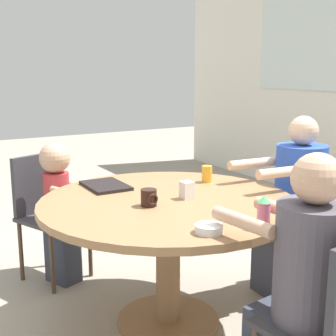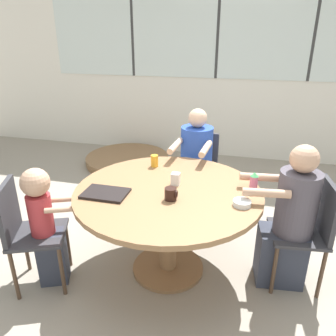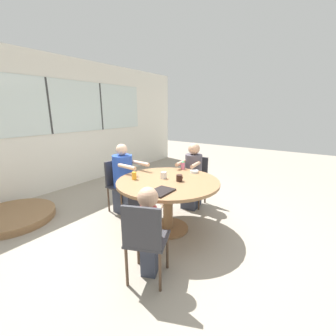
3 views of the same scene
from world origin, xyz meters
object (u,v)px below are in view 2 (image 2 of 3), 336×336
(milk_carton_small, at_px, (176,179))
(person_toddler, at_px, (45,226))
(chair_for_woman_green_shirt, at_px, (199,166))
(person_woman_green_shirt, at_px, (195,171))
(bowl_white_shallow, at_px, (242,203))
(folded_table_stack, at_px, (127,160))
(chair_for_man_blue_shirt, at_px, (311,225))
(person_man_blue_shirt, at_px, (289,224))
(juice_glass, at_px, (154,161))
(chair_for_toddler, at_px, (24,226))
(coffee_mug, at_px, (171,194))
(sippy_cup, at_px, (254,182))

(milk_carton_small, bearing_deg, person_toddler, -152.76)
(chair_for_woman_green_shirt, bearing_deg, person_woman_green_shirt, 90.00)
(person_toddler, xyz_separation_m, bowl_white_shallow, (1.43, 0.25, 0.26))
(chair_for_woman_green_shirt, xyz_separation_m, folded_table_stack, (-1.27, 1.11, -0.47))
(chair_for_man_blue_shirt, bearing_deg, folded_table_stack, 41.24)
(person_man_blue_shirt, distance_m, juice_glass, 1.23)
(chair_for_man_blue_shirt, relative_size, folded_table_stack, 0.70)
(chair_for_woman_green_shirt, relative_size, chair_for_toddler, 1.00)
(chair_for_man_blue_shirt, xyz_separation_m, juice_glass, (-1.32, 0.30, 0.28))
(chair_for_man_blue_shirt, distance_m, coffee_mug, 1.10)
(chair_for_woman_green_shirt, relative_size, coffee_mug, 9.53)
(milk_carton_small, xyz_separation_m, bowl_white_shallow, (0.53, -0.22, -0.03))
(folded_table_stack, bearing_deg, person_man_blue_shirt, -44.52)
(person_woman_green_shirt, xyz_separation_m, folded_table_stack, (-1.26, 1.27, -0.47))
(chair_for_man_blue_shirt, xyz_separation_m, sippy_cup, (-0.45, 0.01, 0.31))
(coffee_mug, height_order, juice_glass, juice_glass)
(chair_for_toddler, distance_m, milk_carton_small, 1.20)
(coffee_mug, relative_size, sippy_cup, 0.60)
(chair_for_woman_green_shirt, relative_size, milk_carton_small, 9.03)
(sippy_cup, xyz_separation_m, juice_glass, (-0.87, 0.29, -0.03))
(milk_carton_small, bearing_deg, chair_for_toddler, -153.33)
(person_toddler, xyz_separation_m, juice_glass, (0.64, 0.79, 0.29))
(person_toddler, distance_m, bowl_white_shallow, 1.48)
(person_woman_green_shirt, height_order, person_man_blue_shirt, person_woman_green_shirt)
(coffee_mug, bearing_deg, person_woman_green_shirt, 90.16)
(person_woman_green_shirt, bearing_deg, sippy_cup, 129.76)
(bowl_white_shallow, bearing_deg, chair_for_man_blue_shirt, 24.71)
(person_man_blue_shirt, height_order, bowl_white_shallow, person_man_blue_shirt)
(bowl_white_shallow, bearing_deg, person_toddler, -170.12)
(folded_table_stack, bearing_deg, chair_for_woman_green_shirt, -41.07)
(chair_for_toddler, distance_m, juice_glass, 1.18)
(juice_glass, bearing_deg, chair_for_woman_green_shirt, 65.74)
(chair_for_toddler, distance_m, coffee_mug, 1.14)
(chair_for_man_blue_shirt, distance_m, bowl_white_shallow, 0.63)
(bowl_white_shallow, bearing_deg, chair_for_toddler, -168.93)
(milk_carton_small, xyz_separation_m, folded_table_stack, (-1.24, 2.10, -0.75))
(person_woman_green_shirt, xyz_separation_m, juice_glass, (-0.29, -0.50, 0.28))
(person_woman_green_shirt, height_order, juice_glass, person_woman_green_shirt)
(chair_for_toddler, height_order, coffee_mug, chair_for_toddler)
(person_man_blue_shirt, relative_size, bowl_white_shallow, 9.17)
(person_toddler, bearing_deg, milk_carton_small, 94.51)
(juice_glass, relative_size, bowl_white_shallow, 0.84)
(folded_table_stack, bearing_deg, chair_for_toddler, -85.74)
(chair_for_toddler, xyz_separation_m, coffee_mug, (1.07, 0.27, 0.27))
(chair_for_toddler, bearing_deg, chair_for_man_blue_shirt, 81.94)
(milk_carton_small, bearing_deg, coffee_mug, -84.52)
(person_man_blue_shirt, distance_m, person_toddler, 1.85)
(milk_carton_small, bearing_deg, sippy_cup, 3.48)
(sippy_cup, relative_size, juice_glass, 1.46)
(milk_carton_small, bearing_deg, chair_for_woman_green_shirt, 88.17)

